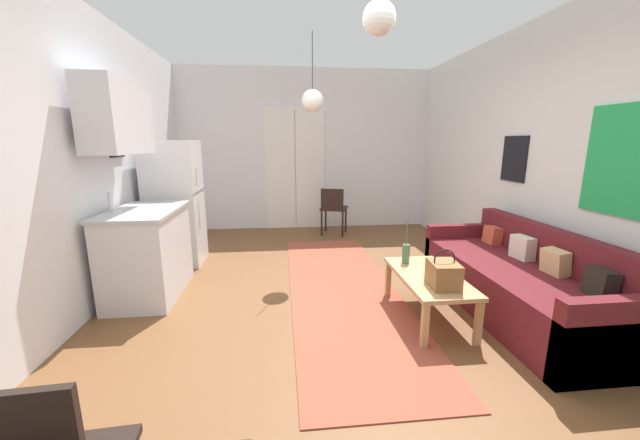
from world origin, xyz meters
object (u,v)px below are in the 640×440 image
object	(u,v)px
bamboo_vase	(406,254)
accent_chair	(333,207)
coffee_table	(428,280)
pendant_lamp_near	(379,18)
pendant_lamp_far	(312,101)
refrigerator	(175,203)
handbag	(443,274)
couch	(521,284)

from	to	relation	value
bamboo_vase	accent_chair	bearing A→B (deg)	96.81
coffee_table	bamboo_vase	size ratio (longest dim) A/B	2.55
coffee_table	pendant_lamp_near	xyz separation A→B (m)	(-0.63, -0.38, 2.00)
accent_chair	pendant_lamp_far	distance (m)	2.17
coffee_table	refrigerator	distance (m)	3.25
accent_chair	pendant_lamp_far	bearing A→B (deg)	90.59
handbag	refrigerator	xyz separation A→B (m)	(-2.67, 2.08, 0.28)
refrigerator	pendant_lamp_near	distance (m)	3.38
couch	accent_chair	world-z (taller)	accent_chair
accent_chair	pendant_lamp_far	xyz separation A→B (m)	(-0.47, -1.42, 1.58)
handbag	accent_chair	bearing A→B (deg)	97.46
bamboo_vase	pendant_lamp_near	world-z (taller)	pendant_lamp_near
coffee_table	pendant_lamp_near	size ratio (longest dim) A/B	1.81
refrigerator	bamboo_vase	bearing A→B (deg)	-30.22
bamboo_vase	handbag	distance (m)	0.60
coffee_table	bamboo_vase	bearing A→B (deg)	106.46
couch	accent_chair	xyz separation A→B (m)	(-1.33, 3.01, 0.20)
bamboo_vase	pendant_lamp_near	size ratio (longest dim) A/B	0.71
coffee_table	handbag	distance (m)	0.30
pendant_lamp_near	handbag	bearing A→B (deg)	10.92
handbag	pendant_lamp_far	xyz separation A→B (m)	(-0.90, 1.86, 1.54)
refrigerator	accent_chair	size ratio (longest dim) A/B	1.96
accent_chair	pendant_lamp_near	world-z (taller)	pendant_lamp_near
couch	bamboo_vase	distance (m)	1.09
refrigerator	accent_chair	xyz separation A→B (m)	(2.24, 1.20, -0.32)
bamboo_vase	pendant_lamp_far	size ratio (longest dim) A/B	0.45
bamboo_vase	pendant_lamp_near	bearing A→B (deg)	-126.61
pendant_lamp_near	refrigerator	bearing A→B (deg)	132.60
couch	pendant_lamp_near	distance (m)	2.62
bamboo_vase	pendant_lamp_near	xyz separation A→B (m)	(-0.53, -0.71, 1.86)
couch	refrigerator	world-z (taller)	refrigerator
coffee_table	handbag	size ratio (longest dim) A/B	3.27
couch	pendant_lamp_far	distance (m)	2.99
coffee_table	handbag	bearing A→B (deg)	-87.82
coffee_table	bamboo_vase	world-z (taller)	bamboo_vase
couch	pendant_lamp_far	xyz separation A→B (m)	(-1.81, 1.59, 1.78)
accent_chair	handbag	bearing A→B (deg)	116.52
couch	handbag	distance (m)	0.97
couch	handbag	bearing A→B (deg)	-163.35
coffee_table	accent_chair	size ratio (longest dim) A/B	1.29
handbag	couch	bearing A→B (deg)	16.65
bamboo_vase	pendant_lamp_far	distance (m)	2.15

